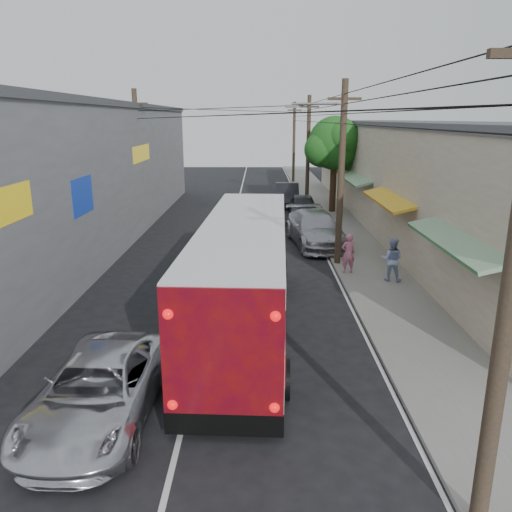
{
  "coord_description": "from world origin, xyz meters",
  "views": [
    {
      "loc": [
        1.64,
        -8.66,
        6.42
      ],
      "look_at": [
        1.55,
        8.47,
        1.68
      ],
      "focal_mm": 35.0,
      "sensor_mm": 36.0,
      "label": 1
    }
  ],
  "objects": [
    {
      "name": "pedestrian_near",
      "position": [
        5.4,
        11.52,
        0.96
      ],
      "size": [
        0.69,
        0.54,
        1.68
      ],
      "primitive_type": "imported",
      "rotation": [
        0.0,
        0.0,
        3.38
      ],
      "color": "#C96A8A",
      "rests_on": "sidewalk"
    },
    {
      "name": "building_right",
      "position": [
        10.99,
        22.0,
        3.15
      ],
      "size": [
        7.09,
        40.0,
        6.25
      ],
      "color": "beige",
      "rests_on": "ground"
    },
    {
      "name": "jeepney",
      "position": [
        -1.83,
        1.0,
        0.72
      ],
      "size": [
        2.53,
        5.23,
        1.43
      ],
      "primitive_type": "imported",
      "rotation": [
        0.0,
        0.0,
        -0.03
      ],
      "color": "silver",
      "rests_on": "ground"
    },
    {
      "name": "parked_car_mid",
      "position": [
        4.6,
        24.11,
        0.77
      ],
      "size": [
        1.9,
        4.57,
        1.55
      ],
      "primitive_type": "imported",
      "rotation": [
        0.0,
        0.0,
        -0.02
      ],
      "color": "#29292E",
      "rests_on": "ground"
    },
    {
      "name": "parked_suv",
      "position": [
        4.6,
        16.73,
        0.87
      ],
      "size": [
        3.2,
        6.26,
        1.74
      ],
      "primitive_type": "imported",
      "rotation": [
        0.0,
        0.0,
        0.13
      ],
      "color": "#A7A6AE",
      "rests_on": "ground"
    },
    {
      "name": "street_tree",
      "position": [
        6.87,
        26.02,
        4.67
      ],
      "size": [
        4.4,
        4.0,
        6.6
      ],
      "color": "#3F2B19",
      "rests_on": "ground"
    },
    {
      "name": "utility_poles",
      "position": [
        3.13,
        20.33,
        4.13
      ],
      "size": [
        11.8,
        45.28,
        8.0
      ],
      "color": "#473828",
      "rests_on": "ground"
    },
    {
      "name": "pedestrian_far",
      "position": [
        6.95,
        10.45,
        0.99
      ],
      "size": [
        1.01,
        0.89,
        1.75
      ],
      "primitive_type": "imported",
      "rotation": [
        0.0,
        0.0,
        2.84
      ],
      "color": "#8FA1D0",
      "rests_on": "sidewalk"
    },
    {
      "name": "ground",
      "position": [
        0.0,
        0.0,
        0.0
      ],
      "size": [
        120.0,
        120.0,
        0.0
      ],
      "primitive_type": "plane",
      "color": "black",
      "rests_on": "ground"
    },
    {
      "name": "sidewalk",
      "position": [
        6.5,
        20.0,
        0.06
      ],
      "size": [
        3.0,
        80.0,
        0.12
      ],
      "primitive_type": "cube",
      "color": "slate",
      "rests_on": "ground"
    },
    {
      "name": "coach_bus",
      "position": [
        1.2,
        6.12,
        1.77
      ],
      "size": [
        3.14,
        11.94,
        3.41
      ],
      "rotation": [
        0.0,
        0.0,
        -0.04
      ],
      "color": "silver",
      "rests_on": "ground"
    },
    {
      "name": "parked_car_far",
      "position": [
        3.8,
        29.15,
        0.83
      ],
      "size": [
        1.95,
        5.09,
        1.66
      ],
      "primitive_type": "imported",
      "rotation": [
        0.0,
        0.0,
        -0.04
      ],
      "color": "black",
      "rests_on": "ground"
    },
    {
      "name": "building_left",
      "position": [
        -8.5,
        18.0,
        3.65
      ],
      "size": [
        7.2,
        36.0,
        7.25
      ],
      "color": "gray",
      "rests_on": "ground"
    }
  ]
}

